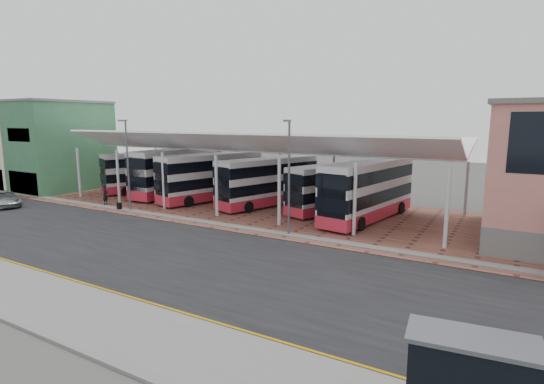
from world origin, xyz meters
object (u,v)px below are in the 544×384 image
object	(u,v)px
bus_3	(268,182)
bus_5	(368,191)
bus_0	(152,172)
pedestrian	(105,195)
bus_4	(334,188)
bus_1	(178,172)
bus_2	(211,177)
bus_shelter	(483,381)
silver_car	(4,199)

from	to	relation	value
bus_3	bus_5	distance (m)	9.98
bus_0	pedestrian	world-z (taller)	bus_0
bus_0	bus_4	world-z (taller)	bus_0
bus_1	bus_3	distance (m)	11.54
bus_3	bus_5	world-z (taller)	bus_5
bus_2	bus_5	bearing A→B (deg)	14.49
pedestrian	bus_5	bearing A→B (deg)	-98.05
pedestrian	bus_shelter	world-z (taller)	bus_shelter
pedestrian	bus_0	bearing A→B (deg)	-10.30
bus_2	bus_3	bearing A→B (deg)	21.02
silver_car	bus_shelter	xyz separation A→B (m)	(41.28, -10.43, 1.03)
bus_4	silver_car	distance (m)	30.85
bus_3	bus_shelter	distance (m)	30.56
bus_3	silver_car	bearing A→B (deg)	-132.24
bus_5	silver_car	bearing A→B (deg)	-150.26
bus_3	bus_shelter	world-z (taller)	bus_3
bus_0	bus_3	world-z (taller)	bus_3
bus_2	bus_shelter	distance (m)	34.58
bus_4	silver_car	size ratio (longest dim) A/B	2.04
bus_shelter	bus_1	bearing A→B (deg)	136.38
bus_5	pedestrian	bearing A→B (deg)	-155.33
bus_5	bus_4	bearing A→B (deg)	164.62
bus_1	bus_4	bearing A→B (deg)	0.67
bus_1	bus_2	distance (m)	5.33
bus_2	bus_4	size ratio (longest dim) A/B	1.13
bus_2	silver_car	xyz separation A→B (m)	(-15.11, -12.16, -1.66)
bus_0	bus_shelter	bearing A→B (deg)	-9.40
bus_1	bus_shelter	world-z (taller)	bus_1
bus_3	bus_shelter	size ratio (longest dim) A/B	3.31
bus_1	bus_5	size ratio (longest dim) A/B	1.02
silver_car	pedestrian	distance (m)	9.36
bus_2	bus_5	distance (m)	16.22
bus_0	bus_1	distance (m)	3.99
silver_car	bus_1	bearing A→B (deg)	-17.89
bus_2	bus_shelter	size ratio (longest dim) A/B	3.46
bus_4	bus_5	world-z (taller)	bus_5
bus_2	bus_shelter	world-z (taller)	bus_2
bus_4	pedestrian	bearing A→B (deg)	-139.06
bus_1	bus_4	distance (m)	17.87
bus_2	bus_5	xyz separation A→B (m)	(16.22, -0.31, 0.04)
bus_5	bus_0	bearing A→B (deg)	-173.88
pedestrian	silver_car	bearing A→B (deg)	100.41
pedestrian	bus_shelter	xyz separation A→B (m)	(33.54, -15.67, 0.75)
bus_5	bus_shelter	xyz separation A→B (m)	(9.96, -22.28, -0.67)
bus_2	pedestrian	size ratio (longest dim) A/B	6.22
bus_2	silver_car	bearing A→B (deg)	-125.57
bus_3	silver_car	xyz separation A→B (m)	(-21.38, -12.76, -1.57)
bus_shelter	bus_3	bearing A→B (deg)	123.77
bus_1	bus_3	size ratio (longest dim) A/B	1.08
bus_0	silver_car	world-z (taller)	bus_0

